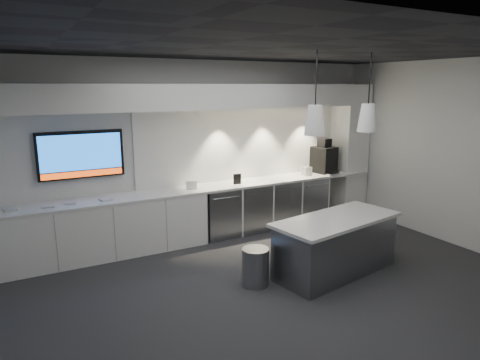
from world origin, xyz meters
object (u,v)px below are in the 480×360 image
island (336,245)px  bin (255,267)px  wall_tv (81,155)px  coffee_machine (324,159)px

island → bin: (-1.18, 0.20, -0.15)m
wall_tv → coffee_machine: 4.49m
wall_tv → bin: 3.12m
island → coffee_machine: size_ratio=2.97×
bin → island: bearing=-9.8°
wall_tv → coffee_machine: size_ratio=1.86×
coffee_machine → island: bearing=-134.7°
bin → coffee_machine: (2.71, 1.98, 0.92)m
wall_tv → island: size_ratio=0.63×
island → coffee_machine: coffee_machine is taller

